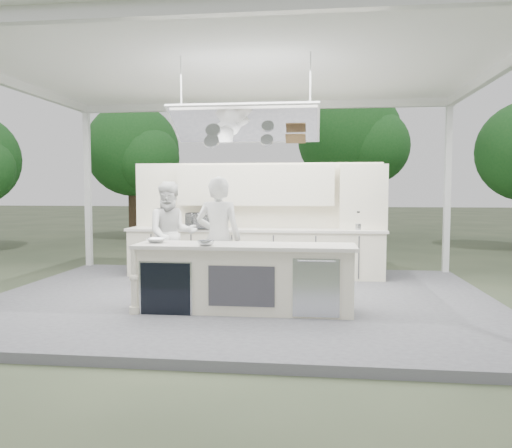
# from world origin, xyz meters

# --- Properties ---
(ground) EXTENTS (90.00, 90.00, 0.00)m
(ground) POSITION_xyz_m (0.00, 0.00, 0.00)
(ground) COLOR #4F583C
(ground) RESTS_ON ground
(stage_deck) EXTENTS (8.00, 6.00, 0.12)m
(stage_deck) POSITION_xyz_m (0.00, 0.00, 0.06)
(stage_deck) COLOR slate
(stage_deck) RESTS_ON ground
(tent) EXTENTS (8.20, 6.20, 3.86)m
(tent) POSITION_xyz_m (0.00, -0.01, 3.71)
(tent) COLOR white
(tent) RESTS_ON ground
(demo_island) EXTENTS (3.10, 0.79, 0.95)m
(demo_island) POSITION_xyz_m (0.18, -0.91, 0.60)
(demo_island) COLOR #F0E5CC
(demo_island) RESTS_ON stage_deck
(back_counter) EXTENTS (5.08, 0.72, 0.95)m
(back_counter) POSITION_xyz_m (0.00, 1.90, 0.60)
(back_counter) COLOR #F0E5CC
(back_counter) RESTS_ON stage_deck
(back_wall_unit) EXTENTS (5.05, 0.48, 2.25)m
(back_wall_unit) POSITION_xyz_m (0.44, 2.11, 1.57)
(back_wall_unit) COLOR #F0E5CC
(back_wall_unit) RESTS_ON stage_deck
(tree_cluster) EXTENTS (19.55, 9.40, 5.85)m
(tree_cluster) POSITION_xyz_m (-0.16, 9.77, 3.29)
(tree_cluster) COLOR #442E22
(tree_cluster) RESTS_ON ground
(head_chef) EXTENTS (0.73, 0.50, 1.92)m
(head_chef) POSITION_xyz_m (-0.29, -0.33, 1.08)
(head_chef) COLOR silver
(head_chef) RESTS_ON stage_deck
(sous_chef) EXTENTS (1.09, 0.98, 1.86)m
(sous_chef) POSITION_xyz_m (-1.35, 0.75, 1.05)
(sous_chef) COLOR silver
(sous_chef) RESTS_ON stage_deck
(toaster_oven) EXTENTS (0.58, 0.40, 0.31)m
(toaster_oven) POSITION_xyz_m (-1.03, 1.70, 1.23)
(toaster_oven) COLOR #B8BBBF
(toaster_oven) RESTS_ON back_counter
(bowl_large) EXTENTS (0.32, 0.32, 0.07)m
(bowl_large) POSITION_xyz_m (-1.10, -0.86, 1.10)
(bowl_large) COLOR silver
(bowl_large) RESTS_ON demo_island
(bowl_small) EXTENTS (0.25, 0.25, 0.07)m
(bowl_small) POSITION_xyz_m (-0.31, -1.15, 1.11)
(bowl_small) COLOR #B3B5BA
(bowl_small) RESTS_ON demo_island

